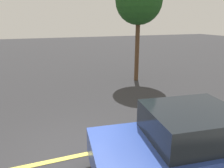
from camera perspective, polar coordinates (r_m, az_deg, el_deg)
name	(u,v)px	position (r m, az deg, el deg)	size (l,w,h in m)	color
ground_plane	(73,157)	(5.94, -10.46, -18.90)	(80.00, 80.00, 0.00)	#2D2D30
lane_marking_centre	(170,136)	(6.93, 15.50, -13.50)	(28.00, 0.16, 0.01)	#E0D14C
car_blue_behind_van	(184,144)	(5.11, 18.91, -15.09)	(4.17, 2.46, 1.63)	#2D479E
tree_left_verge	(139,1)	(12.25, 7.29, 21.40)	(2.55, 2.55, 5.73)	#513823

